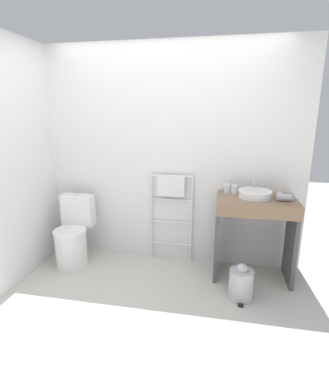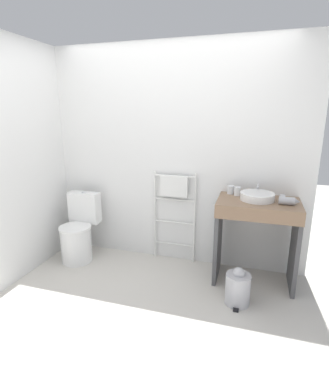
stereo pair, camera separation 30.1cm
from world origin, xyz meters
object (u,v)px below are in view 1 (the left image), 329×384
Objects in this scene: cup_near_edge at (235,189)px; hair_dryer at (285,197)px; towel_radiator at (171,198)px; sink_basin at (255,194)px; toilet at (73,237)px; trash_bin at (241,284)px; cup_near_wall at (228,188)px.

hair_dryer is at bearing -20.92° from cup_near_edge.
sink_basin is at bearing -12.00° from towel_radiator.
towel_radiator is (1.11, 0.31, 0.45)m from toilet.
cup_near_wall is at bearing 104.65° from trash_bin.
toilet is 1.24m from towel_radiator.
sink_basin is 0.23m from cup_near_edge.
trash_bin is (0.80, -0.66, -0.62)m from towel_radiator.
hair_dryer is at bearing 45.69° from trash_bin.
toilet is at bearing -171.10° from cup_near_wall.
towel_radiator is at bearing 140.49° from trash_bin.
toilet is at bearing -178.86° from hair_dryer.
cup_near_wall reaches higher than hair_dryer.
towel_radiator is 1.23m from hair_dryer.
hair_dryer is at bearing -12.32° from towel_radiator.
towel_radiator reaches higher than cup_near_edge.
cup_near_edge reaches higher than trash_bin.
cup_near_edge is 0.49× the size of hair_dryer.
cup_near_wall reaches higher than trash_bin.
cup_near_wall is 0.47× the size of hair_dryer.
towel_radiator is 0.66m from cup_near_wall.
hair_dryer is 0.95m from trash_bin.
sink_basin reaches higher than toilet.
sink_basin is at bearing -30.35° from cup_near_wall.
cup_near_edge is at bearing 98.76° from trash_bin.
cup_near_wall is at bearing -2.87° from towel_radiator.
cup_near_edge is at bearing 7.17° from toilet.
toilet is 2.18× the size of trash_bin.
hair_dryer is (0.48, -0.18, -0.01)m from cup_near_edge.
cup_near_wall is 0.95× the size of cup_near_edge.
toilet is 9.07× the size of cup_near_wall.
cup_near_wall is at bearing 149.03° from cup_near_edge.
cup_near_wall is (0.64, -0.03, 0.16)m from towel_radiator.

